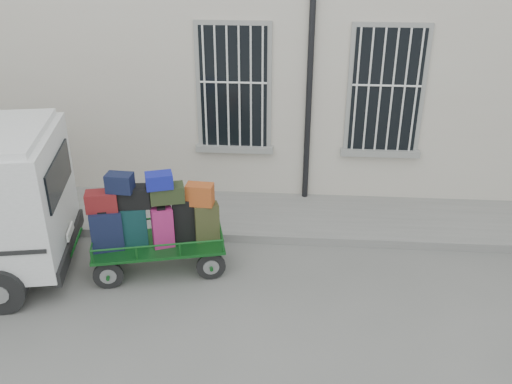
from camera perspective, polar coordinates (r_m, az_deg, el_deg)
The scene contains 4 objects.
ground at distance 8.68m, azimuth -1.46°, elevation -9.83°, with size 80.00×80.00×0.00m, color #61615D.
building at distance 12.65m, azimuth 0.87°, elevation 16.79°, with size 24.00×5.15×6.00m.
sidewalk at distance 10.48m, azimuth -0.31°, elevation -2.36°, with size 24.00×1.70×0.15m, color slate.
luggage_cart at distance 8.76m, azimuth -10.21°, elevation -3.00°, with size 2.39×1.34×1.72m.
Camera 1 is at (0.73, -6.95, 5.15)m, focal length 40.00 mm.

